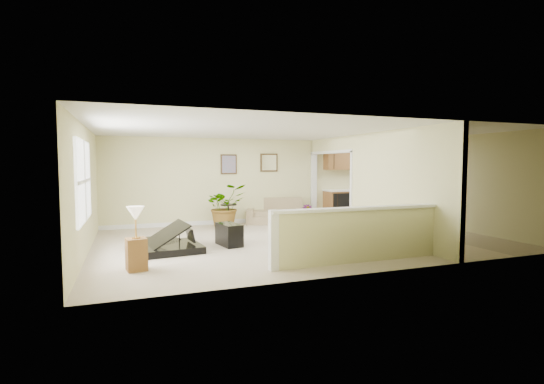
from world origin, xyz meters
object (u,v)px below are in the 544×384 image
object	(u,v)px
accent_table	(229,213)
lamp_stand	(136,243)
loveseat	(274,210)
small_plant	(307,216)
piano	(163,224)
piano_bench	(229,235)
palm_plant	(225,206)

from	to	relation	value
accent_table	lamp_stand	size ratio (longest dim) A/B	0.61
loveseat	small_plant	distance (m)	1.00
loveseat	small_plant	xyz separation A→B (m)	(0.82, -0.56, -0.13)
loveseat	lamp_stand	size ratio (longest dim) A/B	1.88
piano	lamp_stand	distance (m)	1.51
piano_bench	palm_plant	bearing A→B (deg)	78.61
piano_bench	lamp_stand	xyz separation A→B (m)	(-1.92, -1.43, 0.21)
piano_bench	small_plant	world-z (taller)	small_plant
accent_table	palm_plant	world-z (taller)	palm_plant
piano	piano_bench	world-z (taller)	piano
lamp_stand	small_plant	bearing A→B (deg)	37.32
loveseat	lamp_stand	world-z (taller)	lamp_stand
loveseat	accent_table	size ratio (longest dim) A/B	3.09
accent_table	lamp_stand	bearing A→B (deg)	-123.24
accent_table	lamp_stand	distance (m)	4.54
accent_table	small_plant	distance (m)	2.34
piano_bench	loveseat	distance (m)	3.49
lamp_stand	piano_bench	bearing A→B (deg)	36.77
piano_bench	loveseat	world-z (taller)	loveseat
loveseat	small_plant	size ratio (longest dim) A/B	3.52
accent_table	small_plant	bearing A→B (deg)	-3.01
small_plant	lamp_stand	bearing A→B (deg)	-142.68
loveseat	small_plant	world-z (taller)	loveseat
loveseat	piano_bench	bearing A→B (deg)	-107.74
piano_bench	small_plant	xyz separation A→B (m)	(2.90, 2.24, 0.00)
palm_plant	lamp_stand	size ratio (longest dim) A/B	1.15
piano	accent_table	world-z (taller)	piano
piano_bench	lamp_stand	size ratio (longest dim) A/B	0.67
small_plant	lamp_stand	xyz separation A→B (m)	(-4.82, -3.67, 0.21)
small_plant	lamp_stand	distance (m)	6.06
loveseat	palm_plant	world-z (taller)	palm_plant
piano	accent_table	bearing A→B (deg)	43.94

